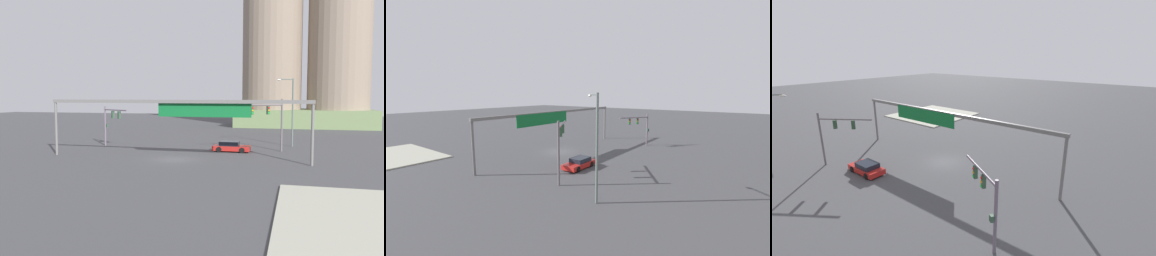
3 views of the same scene
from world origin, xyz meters
TOP-DOWN VIEW (x-y plane):
  - ground_plane at (0.00, 0.00)m, footprint 200.75×200.75m
  - sidewalk_corner at (18.04, -16.40)m, footprint 14.00×13.87m
  - traffic_signal_near_corner at (9.07, 8.17)m, footprint 5.15×3.50m
  - traffic_signal_opposite_side at (-11.02, 8.11)m, footprint 4.49×3.27m
  - overhead_sign_gantry at (0.68, 0.00)m, footprint 27.38×0.43m
  - sedan_car_approaching at (4.71, 7.29)m, footprint 4.32×1.97m

SIDE VIEW (x-z plane):
  - ground_plane at x=0.00m, z-range 0.00..0.00m
  - sidewalk_corner at x=18.04m, z-range 0.00..0.15m
  - sedan_car_approaching at x=4.71m, z-range -0.03..1.18m
  - traffic_signal_opposite_side at x=-11.02m, z-range 0.94..6.12m
  - traffic_signal_near_corner at x=9.07m, z-range 1.10..7.25m
  - overhead_sign_gantry at x=0.68m, z-range 2.21..8.30m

